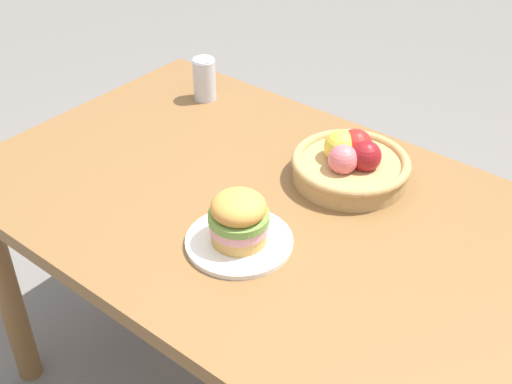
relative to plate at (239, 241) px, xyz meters
The scene contains 5 objects.
dining_table 0.20m from the plate, 113.42° to the left, with size 1.40×0.90×0.75m.
plate is the anchor object (origin of this frame).
sandwich 0.06m from the plate, behind, with size 0.13×0.13×0.12m.
soda_can 0.68m from the plate, 138.76° to the left, with size 0.07×0.07×0.13m.
fruit_basket 0.37m from the plate, 81.98° to the left, with size 0.29×0.29×0.12m.
Camera 1 is at (0.79, -0.99, 1.69)m, focal length 46.93 mm.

